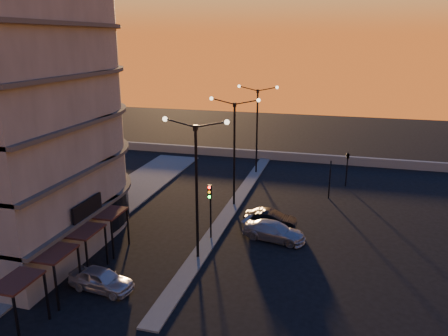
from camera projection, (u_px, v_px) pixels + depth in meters
ground at (198, 258)px, 29.35m from camera, size 120.00×120.00×0.00m
sidewalk_west at (92, 218)px, 35.69m from camera, size 5.00×40.00×0.12m
median at (234, 205)px, 38.58m from camera, size 1.20×36.00×0.12m
parapet at (282, 156)px, 52.74m from camera, size 44.00×0.50×1.00m
streetlamp_near at (196, 179)px, 27.76m from camera, size 4.32×0.32×9.51m
streetlamp_mid at (234, 144)px, 37.00m from camera, size 4.32×0.32×9.51m
streetlamp_far at (257, 123)px, 46.24m from camera, size 4.32×0.32×9.51m
traffic_light_main at (210, 203)px, 31.18m from camera, size 0.28×0.44×4.25m
signal_east_a at (330, 178)px, 39.72m from camera, size 0.13×0.16×3.60m
signal_east_b at (348, 156)px, 42.71m from camera, size 0.42×1.99×3.60m
car_hatchback at (101, 279)px, 25.47m from camera, size 4.11×2.05×1.35m
car_sedan at (270, 219)px, 33.95m from camera, size 4.09×1.47×1.34m
car_wagon at (274, 231)px, 31.84m from camera, size 4.92×2.70×1.35m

